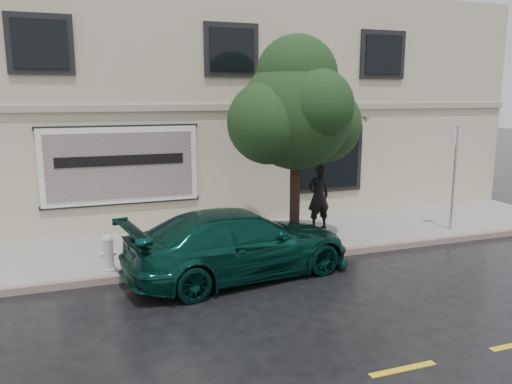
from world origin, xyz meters
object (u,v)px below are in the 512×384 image
object	(u,v)px
fire_hydrant	(108,254)
car	(240,243)
street_tree	(296,114)
pedestrian	(319,197)

from	to	relation	value
fire_hydrant	car	bearing A→B (deg)	-23.15
car	street_tree	world-z (taller)	street_tree
car	fire_hydrant	distance (m)	2.88
street_tree	fire_hydrant	xyz separation A→B (m)	(-4.59, -0.40, -2.93)
pedestrian	fire_hydrant	bearing A→B (deg)	12.67
car	pedestrian	bearing A→B (deg)	-61.34
street_tree	car	bearing A→B (deg)	-146.83
pedestrian	car	bearing A→B (deg)	35.00
car	pedestrian	world-z (taller)	pedestrian
car	fire_hydrant	bearing A→B (deg)	64.48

